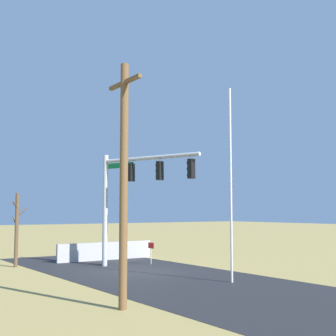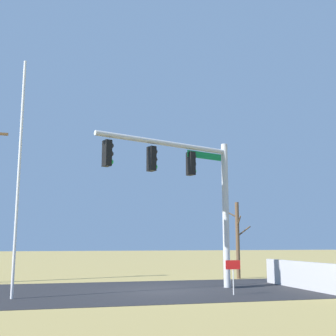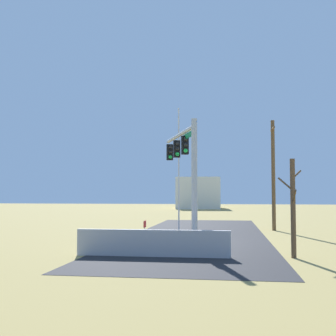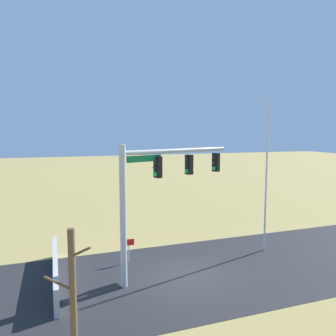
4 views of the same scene
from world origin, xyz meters
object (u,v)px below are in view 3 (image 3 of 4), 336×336
at_px(distant_building, 198,193).
at_px(flagpole, 179,170).
at_px(signal_mast, 185,159).
at_px(bare_tree, 293,207).
at_px(utility_pole, 273,173).
at_px(open_sign, 145,227).

bearing_deg(distant_building, flagpole, 178.63).
bearing_deg(flagpole, signal_mast, 9.27).
bearing_deg(distant_building, bare_tree, -175.89).
bearing_deg(bare_tree, distant_building, -172.14).
bearing_deg(signal_mast, flagpole, -170.73).
distance_m(utility_pole, open_sign, 12.43).
relative_size(signal_mast, utility_pole, 0.79).
height_order(flagpole, distant_building, flagpole).
bearing_deg(distant_building, utility_pole, -172.88).
bearing_deg(open_sign, distant_building, -178.83).
xyz_separation_m(signal_mast, utility_pole, (-8.62, 5.34, -0.32)).
relative_size(signal_mast, distant_building, 0.61).
xyz_separation_m(utility_pole, open_sign, (9.63, -7.22, -3.10)).
bearing_deg(signal_mast, bare_tree, 49.37).
height_order(utility_pole, distant_building, utility_pole).
height_order(flagpole, open_sign, flagpole).
distance_m(open_sign, distant_building, 52.85).
distance_m(signal_mast, bare_tree, 6.68).
xyz_separation_m(flagpole, distant_building, (-45.26, -1.89, -1.52)).
xyz_separation_m(flagpole, bare_tree, (10.64, 5.83, -2.13)).
height_order(bare_tree, open_sign, bare_tree).
bearing_deg(open_sign, bare_tree, 65.11).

